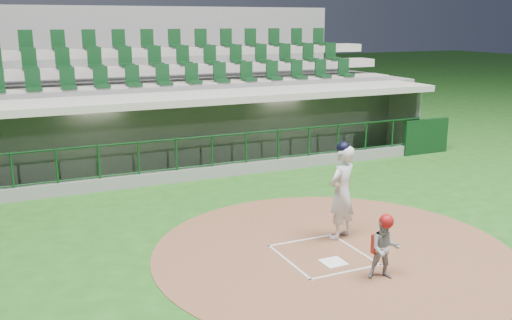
{
  "coord_description": "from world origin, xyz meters",
  "views": [
    {
      "loc": [
        -5.48,
        -9.23,
        4.48
      ],
      "look_at": [
        -0.12,
        2.6,
        1.3
      ],
      "focal_mm": 40.0,
      "sensor_mm": 36.0,
      "label": 1
    }
  ],
  "objects": [
    {
      "name": "dugout_structure",
      "position": [
        -0.03,
        7.81,
        0.96
      ],
      "size": [
        16.4,
        3.7,
        3.0
      ],
      "color": "slate",
      "rests_on": "ground"
    },
    {
      "name": "batter_box_chalk",
      "position": [
        0.0,
        -0.3,
        0.02
      ],
      "size": [
        1.55,
        1.8,
        0.01
      ],
      "color": "silver",
      "rests_on": "ground"
    },
    {
      "name": "seating_deck",
      "position": [
        0.0,
        10.91,
        1.42
      ],
      "size": [
        17.0,
        6.72,
        5.15
      ],
      "color": "slate",
      "rests_on": "ground"
    },
    {
      "name": "batter",
      "position": [
        0.83,
        0.36,
        1.04
      ],
      "size": [
        0.97,
        1.01,
        2.08
      ],
      "color": "silver",
      "rests_on": "dirt_circle"
    },
    {
      "name": "home_plate",
      "position": [
        0.0,
        -0.7,
        0.02
      ],
      "size": [
        0.43,
        0.43,
        0.02
      ],
      "primitive_type": "cube",
      "color": "white",
      "rests_on": "dirt_circle"
    },
    {
      "name": "catcher",
      "position": [
        0.47,
        -1.61,
        0.6
      ],
      "size": [
        0.67,
        0.61,
        1.2
      ],
      "color": "gray",
      "rests_on": "dirt_circle"
    },
    {
      "name": "ground",
      "position": [
        0.0,
        0.0,
        0.0
      ],
      "size": [
        120.0,
        120.0,
        0.0
      ],
      "primitive_type": "plane",
      "color": "#1B4F16",
      "rests_on": "ground"
    },
    {
      "name": "dirt_circle",
      "position": [
        0.3,
        -0.2,
        0.01
      ],
      "size": [
        7.2,
        7.2,
        0.01
      ],
      "primitive_type": "cylinder",
      "color": "brown",
      "rests_on": "ground"
    }
  ]
}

